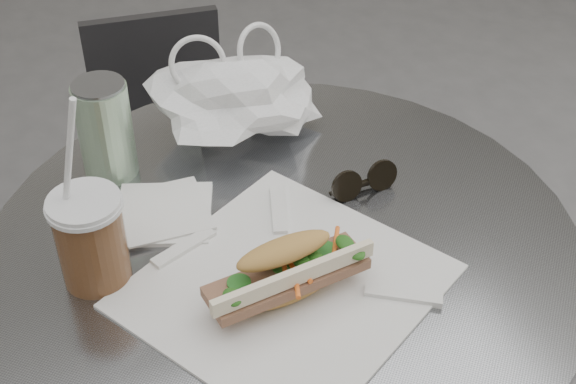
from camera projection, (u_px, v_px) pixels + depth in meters
name	position (u px, v px, depth m)	size (l,w,h in m)	color
cafe_table	(284.00, 374.00, 1.19)	(0.76, 0.76, 0.74)	slate
chair_far	(175.00, 197.00, 1.77)	(0.36, 0.38, 0.68)	#302F32
sandwich_paper	(286.00, 286.00, 0.95)	(0.33, 0.31, 0.00)	white
banh_mi	(286.00, 272.00, 0.91)	(0.24, 0.11, 0.08)	gold
iced_coffee	(91.00, 238.00, 0.93)	(0.09, 0.09, 0.26)	brown
sunglasses	(364.00, 182.00, 1.08)	(0.10, 0.02, 0.04)	black
plastic_bag	(236.00, 100.00, 1.17)	(0.23, 0.18, 0.11)	white
napkin_stack	(163.00, 213.00, 1.05)	(0.16, 0.16, 0.01)	white
drink_can	(105.00, 129.00, 1.08)	(0.07, 0.07, 0.14)	#5C9557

